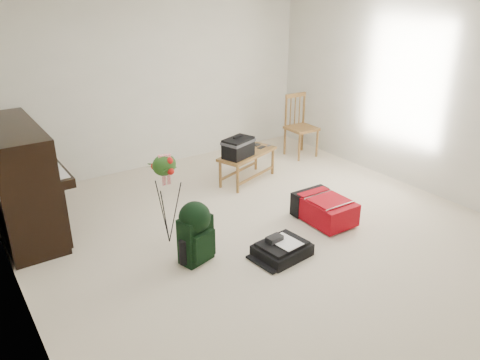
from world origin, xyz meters
TOP-DOWN VIEW (x-y plane):
  - floor at (0.00, 0.00)m, footprint 5.00×5.50m
  - wall_back at (0.00, 2.75)m, footprint 5.00×0.04m
  - wall_left at (-2.50, 0.00)m, footprint 0.04×5.50m
  - wall_right at (2.50, 0.00)m, footprint 0.04×5.50m
  - piano at (-2.19, 1.60)m, footprint 0.71×1.50m
  - bench at (0.57, 1.42)m, footprint 1.01×0.65m
  - dining_chair at (2.03, 1.82)m, footprint 0.44×0.44m
  - red_suitcase at (0.76, -0.05)m, footprint 0.49×0.70m
  - black_duffel at (-0.14, -0.41)m, footprint 0.57×0.47m
  - green_backpack at (-0.91, 0.01)m, footprint 0.37×0.34m
  - flower_stand at (-0.97, 0.50)m, footprint 0.40×0.40m

SIDE VIEW (x-z plane):
  - floor at x=0.00m, z-range -0.01..0.01m
  - black_duffel at x=-0.14m, z-range -0.03..0.19m
  - red_suitcase at x=0.76m, z-range 0.01..0.31m
  - green_backpack at x=-0.91m, z-range 0.03..0.69m
  - dining_chair at x=2.03m, z-range -0.01..0.98m
  - flower_stand at x=-0.97m, z-range -0.01..1.03m
  - bench at x=0.57m, z-range 0.15..0.87m
  - piano at x=-2.19m, z-range -0.03..1.22m
  - wall_back at x=0.00m, z-range 0.00..2.50m
  - wall_left at x=-2.50m, z-range 0.00..2.50m
  - wall_right at x=2.50m, z-range 0.00..2.50m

